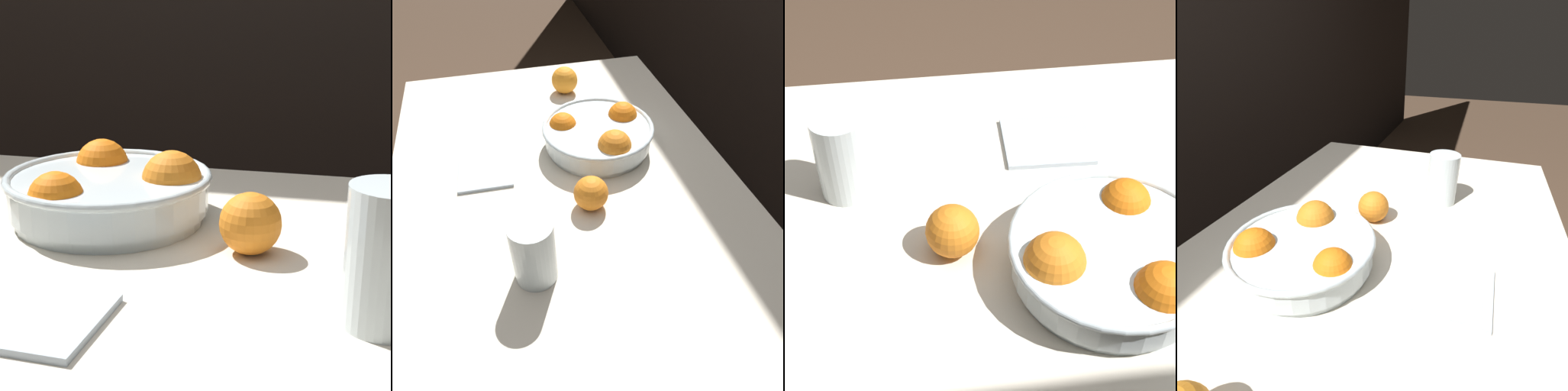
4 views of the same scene
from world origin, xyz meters
TOP-DOWN VIEW (x-y plane):
  - dining_table at (0.00, 0.00)m, footprint 1.25×0.82m
  - fruit_bowl at (-0.11, 0.11)m, footprint 0.29×0.29m
  - juice_glass at (0.25, -0.11)m, footprint 0.08×0.08m
  - orange_loose_near_bowl at (0.10, 0.04)m, footprint 0.08×0.08m
  - napkin at (-0.08, -0.18)m, footprint 0.15×0.13m

SIDE VIEW (x-z plane):
  - dining_table at x=0.00m, z-range 0.29..1.05m
  - napkin at x=-0.08m, z-range 0.76..0.77m
  - orange_loose_near_bowl at x=0.10m, z-range 0.76..0.83m
  - fruit_bowl at x=-0.11m, z-range 0.75..0.85m
  - juice_glass at x=0.25m, z-range 0.75..0.89m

